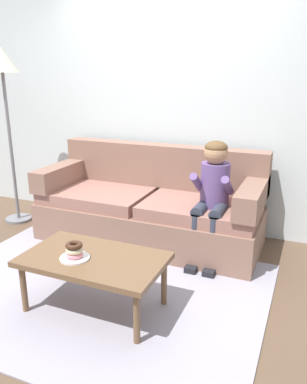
{
  "coord_description": "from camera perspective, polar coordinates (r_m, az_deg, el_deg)",
  "views": [
    {
      "loc": [
        1.49,
        -2.55,
        1.67
      ],
      "look_at": [
        0.22,
        0.45,
        0.65
      ],
      "focal_mm": 35.92,
      "sensor_mm": 36.0,
      "label": 1
    }
  ],
  "objects": [
    {
      "name": "ground",
      "position": [
        3.39,
        -6.57,
        -12.23
      ],
      "size": [
        10.0,
        10.0,
        0.0
      ],
      "primitive_type": "plane",
      "color": "brown"
    },
    {
      "name": "person_child",
      "position": [
        3.43,
        8.76,
        0.27
      ],
      "size": [
        0.34,
        0.58,
        1.1
      ],
      "color": "#664C84",
      "rests_on": "ground"
    },
    {
      "name": "wall_back",
      "position": [
        4.23,
        2.29,
        13.71
      ],
      "size": [
        8.0,
        0.1,
        2.8
      ],
      "primitive_type": "cube",
      "color": "silver",
      "rests_on": "ground"
    },
    {
      "name": "coffee_table",
      "position": [
        2.81,
        -8.86,
        -10.27
      ],
      "size": [
        1.01,
        0.59,
        0.42
      ],
      "color": "brown",
      "rests_on": "ground"
    },
    {
      "name": "couch",
      "position": [
        3.93,
        -0.41,
        -2.36
      ],
      "size": [
        2.23,
        0.9,
        0.94
      ],
      "color": "#846051",
      "rests_on": "ground"
    },
    {
      "name": "toy_controller",
      "position": [
        3.75,
        -14.06,
        -9.21
      ],
      "size": [
        0.23,
        0.09,
        0.05
      ],
      "rotation": [
        0.0,
        0.0,
        0.15
      ],
      "color": "red",
      "rests_on": "ground"
    },
    {
      "name": "plate",
      "position": [
        2.78,
        -11.6,
        -9.56
      ],
      "size": [
        0.21,
        0.21,
        0.01
      ],
      "primitive_type": "cylinder",
      "color": "white",
      "rests_on": "coffee_table"
    },
    {
      "name": "donut_third",
      "position": [
        2.74,
        -11.73,
        -7.75
      ],
      "size": [
        0.16,
        0.16,
        0.04
      ],
      "primitive_type": "torus",
      "rotation": [
        0.0,
        0.0,
        1.96
      ],
      "color": "#422619",
      "rests_on": "donut_second"
    },
    {
      "name": "floor_lamp",
      "position": [
        4.52,
        -21.41,
        15.34
      ],
      "size": [
        0.34,
        0.34,
        1.93
      ],
      "color": "slate",
      "rests_on": "ground"
    },
    {
      "name": "area_rug",
      "position": [
        3.2,
        -8.82,
        -14.12
      ],
      "size": [
        2.66,
        1.96,
        0.01
      ],
      "primitive_type": "cube",
      "color": "#9993A3",
      "rests_on": "ground"
    },
    {
      "name": "donut_second",
      "position": [
        2.75,
        -11.68,
        -8.43
      ],
      "size": [
        0.15,
        0.15,
        0.04
      ],
      "primitive_type": "torus",
      "rotation": [
        0.0,
        0.0,
        1.21
      ],
      "color": "beige",
      "rests_on": "donut"
    },
    {
      "name": "donut",
      "position": [
        2.77,
        -11.63,
        -9.1
      ],
      "size": [
        0.17,
        0.17,
        0.04
      ],
      "primitive_type": "torus",
      "rotation": [
        0.0,
        0.0,
        2.2
      ],
      "color": "pink",
      "rests_on": "plate"
    }
  ]
}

